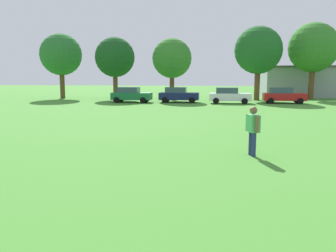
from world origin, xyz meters
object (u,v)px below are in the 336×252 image
parked_car_navy_1 (178,95)px  tree_far_left (61,55)px  parked_car_red_3 (283,95)px  tree_right (258,50)px  tree_far_right (313,48)px  parked_car_white_2 (229,95)px  tree_left (115,57)px  adult_bystander (253,127)px  tree_center (172,59)px  parked_car_green_0 (131,95)px

parked_car_navy_1 → tree_far_left: tree_far_left is taller
parked_car_red_3 → tree_right: size_ratio=0.49×
parked_car_red_3 → tree_right: 7.26m
tree_right → tree_far_right: 7.08m
parked_car_white_2 → parked_car_red_3: size_ratio=1.00×
tree_left → tree_far_right: size_ratio=0.83×
adult_bystander → tree_center: size_ratio=0.24×
parked_car_green_0 → parked_car_navy_1: bearing=7.7°
adult_bystander → parked_car_white_2: 24.22m
adult_bystander → parked_car_green_0: adult_bystander is taller
tree_far_right → parked_car_green_0: bearing=-159.0°
tree_left → tree_right: bearing=1.5°
parked_car_white_2 → parked_car_red_3: same height
parked_car_white_2 → tree_right: tree_right is taller
parked_car_red_3 → tree_far_right: (4.50, 6.85, 5.44)m
tree_left → tree_far_left: bearing=175.9°
parked_car_white_2 → adult_bystander: bearing=-89.7°
tree_far_left → tree_far_right: (31.62, 2.06, 0.67)m
parked_car_white_2 → tree_left: size_ratio=0.56×
tree_far_left → tree_center: bearing=-4.2°
parked_car_navy_1 → tree_right: 11.47m
parked_car_red_3 → tree_center: size_ratio=0.58×
parked_car_red_3 → tree_right: tree_right is taller
parked_car_red_3 → tree_far_right: size_ratio=0.46×
adult_bystander → tree_left: size_ratio=0.23×
tree_center → tree_right: 10.29m
parked_car_green_0 → tree_far_left: 13.23m
tree_right → parked_car_white_2: bearing=-121.3°
parked_car_green_0 → tree_far_right: (20.81, 8.00, 5.44)m
parked_car_green_0 → tree_right: size_ratio=0.49×
parked_car_white_2 → tree_left: (-14.07, 5.17, 4.35)m
parked_car_navy_1 → tree_far_left: size_ratio=0.52×
tree_center → tree_far_right: (16.94, 3.14, 1.31)m
tree_right → tree_far_right: bearing=17.5°
parked_car_navy_1 → tree_far_right: size_ratio=0.46×
parked_car_red_3 → parked_car_green_0: bearing=-176.0°
tree_left → tree_far_right: tree_far_right is taller
parked_car_green_0 → tree_far_right: bearing=21.0°
parked_car_white_2 → tree_far_right: tree_far_right is taller
parked_car_navy_1 → tree_left: 10.71m
parked_car_green_0 → tree_far_left: tree_far_left is taller
parked_car_green_0 → tree_right: 16.05m
adult_bystander → parked_car_navy_1: size_ratio=0.41×
adult_bystander → tree_far_left: tree_far_left is taller
adult_bystander → tree_center: tree_center is taller
parked_car_white_2 → parked_car_navy_1: bearing=175.2°
parked_car_green_0 → tree_center: 7.46m
adult_bystander → tree_far_left: 37.18m
parked_car_white_2 → tree_far_left: tree_far_left is taller
tree_far_left → tree_far_right: 31.70m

